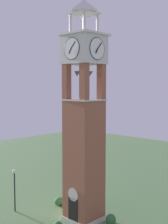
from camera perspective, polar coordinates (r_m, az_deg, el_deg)
The scene contains 5 objects.
ground at distance 27.85m, azimuth 0.00°, elevation -19.50°, with size 80.00×80.00×0.00m, color #517547.
clock_tower at distance 25.66m, azimuth -0.00°, elevation -3.20°, with size 3.21×3.21×18.78m.
lamp_post at distance 29.27m, azimuth -12.87°, elevation -12.73°, with size 0.36×0.36×3.91m.
shrub_near_entry at distance 30.82m, azimuth -4.67°, elevation -16.31°, with size 0.98×0.98×0.77m, color #336638.
shrub_behind_bench at distance 26.72m, azimuth 5.05°, elevation -19.45°, with size 0.83×0.83×0.98m, color #336638.
Camera 1 is at (17.51, -18.44, 11.36)m, focal length 48.87 mm.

